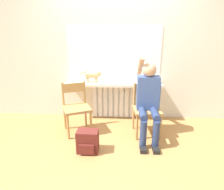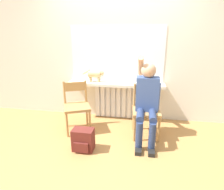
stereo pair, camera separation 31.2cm
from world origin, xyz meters
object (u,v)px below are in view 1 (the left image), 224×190
at_px(chair_left, 76,107).
at_px(backpack, 88,141).
at_px(chair_right, 146,108).
at_px(person, 148,97).
at_px(cat, 92,75).

height_order(chair_left, backpack, chair_left).
xyz_separation_m(chair_right, person, (0.00, -0.11, 0.23)).
xyz_separation_m(person, cat, (-0.96, 0.63, 0.21)).
distance_m(cat, backpack, 1.33).
relative_size(chair_right, cat, 1.98).
height_order(cat, backpack, cat).
bearing_deg(cat, backpack, -85.32).
distance_m(person, cat, 1.17).
height_order(chair_left, chair_right, same).
distance_m(chair_left, backpack, 0.71).
xyz_separation_m(chair_left, backpack, (0.29, -0.59, -0.28)).
height_order(chair_left, person, person).
relative_size(chair_left, person, 0.64).
distance_m(chair_right, cat, 1.17).
distance_m(chair_right, person, 0.25).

